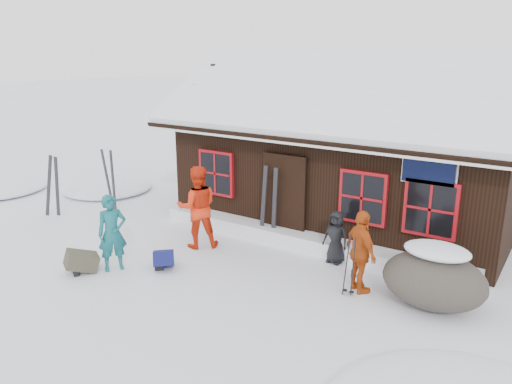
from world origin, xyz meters
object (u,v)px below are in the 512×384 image
Objects in this scene: ski_pair_left at (53,187)px; backpack_olive at (82,265)px; skier_crouched at (336,237)px; backpack_blue at (164,261)px; skier_orange_left at (197,207)px; boulder at (434,278)px; ski_poles at (350,267)px; skier_orange_right at (361,252)px; skier_teal at (112,233)px.

backpack_olive is at bearing -39.24° from ski_pair_left.
backpack_blue is (-2.81, -2.23, -0.42)m from skier_crouched.
skier_orange_left reaches higher than boulder.
backpack_olive is (-4.88, -2.07, -0.40)m from ski_poles.
skier_orange_right is 1.37m from skier_crouched.
ski_pair_left is 3.18× the size of backpack_blue.
boulder is 9.86m from ski_pair_left.
skier_crouched reaches higher than backpack_blue.
ski_poles is at bearing 131.44° from skier_orange_left.
skier_orange_right is at bearing -8.39° from ski_pair_left.
ski_poles is (-1.38, -0.44, 0.03)m from boulder.
skier_orange_left is 3.48× the size of backpack_blue.
skier_orange_right is 1.39× the size of skier_crouched.
skier_orange_left is at bearing -158.12° from skier_crouched.
ski_poles reaches higher than backpack_blue.
skier_teal is 2.91× the size of backpack_blue.
skier_teal is 0.89m from backpack_olive.
skier_orange_right is 2.62× the size of backpack_olive.
boulder is 6.76m from backpack_olive.
skier_orange_left is at bearing -5.40° from ski_pair_left.
skier_orange_right is 0.88× the size of boulder.
skier_orange_left is 3.92m from skier_orange_right.
ski_pair_left is at bearing 127.13° from backpack_blue.
skier_orange_right reaches higher than skier_crouched.
ski_pair_left is (-7.61, -1.39, 0.25)m from skier_crouched.
skier_teal is 1.39× the size of skier_crouched.
skier_orange_right is 1.32m from boulder.
skier_orange_left is at bearing 175.44° from ski_poles.
backpack_blue is (-5.03, -1.45, -0.38)m from boulder.
skier_orange_left is at bearing 36.63° from skier_orange_right.
backpack_olive is (-0.44, -0.46, -0.63)m from skier_teal.
backpack_blue is at bearing -164.62° from ski_poles.
skier_teal is at bearing 74.83° from backpack_olive.
backpack_blue is at bearing 53.44° from skier_orange_left.
boulder is 2.96× the size of backpack_olive.
skier_crouched is at bearing 153.16° from skier_orange_left.
ski_pair_left is 8.46m from ski_poles.
skier_crouched is (-0.94, 0.97, -0.22)m from skier_orange_right.
boulder is (1.29, 0.19, -0.26)m from skier_orange_right.
ski_poles is (4.44, 1.61, -0.23)m from skier_teal.
ski_pair_left reaches higher than skier_crouched.
skier_orange_left is 4.66m from ski_pair_left.
skier_teal is at bearing -30.96° from ski_pair_left.
skier_orange_left reaches higher than skier_crouched.
backpack_olive is (-1.06, -2.37, -0.78)m from skier_orange_left.
skier_orange_left reaches higher than skier_teal.
backpack_olive is at bearing 166.61° from skier_teal.
skier_crouched is 0.64× the size of boulder.
skier_orange_left is (0.62, 1.91, 0.15)m from skier_teal.
ski_pair_left is 1.43× the size of ski_poles.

